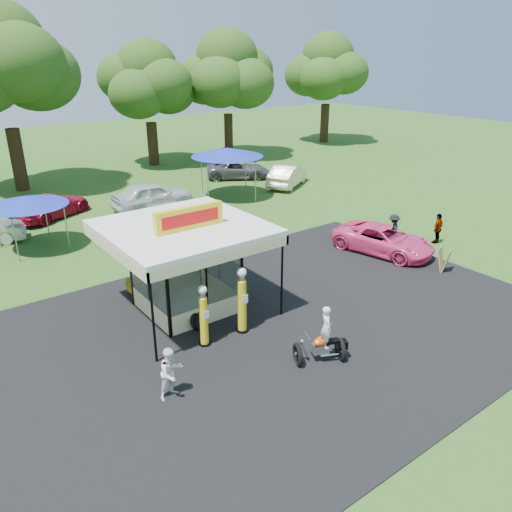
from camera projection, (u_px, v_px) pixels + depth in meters
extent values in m
plane|color=#2D541A|center=(315.00, 349.00, 16.53)|extent=(120.00, 120.00, 0.00)
cube|color=black|center=(277.00, 324.00, 18.00)|extent=(20.00, 14.00, 0.04)
cube|color=white|center=(188.00, 308.00, 19.12)|extent=(3.00, 3.00, 0.06)
cube|color=white|center=(183.00, 227.00, 17.87)|extent=(5.40, 5.40, 0.18)
cube|color=yellow|center=(189.00, 218.00, 17.31)|extent=(2.60, 0.25, 0.80)
cube|color=red|center=(191.00, 219.00, 17.22)|extent=(2.21, 0.02, 0.45)
cylinder|color=black|center=(153.00, 318.00, 15.22)|extent=(0.08, 0.08, 3.20)
cylinder|color=black|center=(282.00, 276.00, 18.04)|extent=(0.08, 0.08, 3.20)
cylinder|color=black|center=(205.00, 344.00, 16.74)|extent=(0.41, 0.41, 0.09)
cylinder|color=yellow|center=(204.00, 321.00, 16.40)|extent=(0.28, 0.28, 1.69)
cylinder|color=silver|center=(203.00, 295.00, 16.04)|extent=(0.19, 0.19, 0.19)
sphere|color=white|center=(202.00, 290.00, 15.97)|extent=(0.30, 0.30, 0.30)
cube|color=white|center=(206.00, 315.00, 16.16)|extent=(0.21, 0.02, 0.28)
cylinder|color=black|center=(242.00, 330.00, 17.54)|extent=(0.46, 0.46, 0.10)
cylinder|color=yellow|center=(242.00, 305.00, 17.16)|extent=(0.31, 0.31, 1.87)
cylinder|color=silver|center=(242.00, 278.00, 16.77)|extent=(0.21, 0.21, 0.21)
sphere|color=white|center=(242.00, 272.00, 16.69)|extent=(0.33, 0.33, 0.33)
cube|color=white|center=(245.00, 299.00, 16.91)|extent=(0.23, 0.02, 0.31)
torus|color=black|center=(298.00, 355.00, 15.64)|extent=(0.47, 0.78, 0.79)
torus|color=black|center=(340.00, 350.00, 15.91)|extent=(0.47, 0.78, 0.79)
cube|color=silver|center=(321.00, 348.00, 15.73)|extent=(0.58, 0.46, 0.28)
ellipsoid|color=#DC530F|center=(321.00, 341.00, 15.63)|extent=(0.60, 0.34, 0.28)
cube|color=black|center=(331.00, 341.00, 15.71)|extent=(0.57, 0.44, 0.09)
cube|color=black|center=(341.00, 344.00, 15.84)|extent=(0.43, 0.43, 0.26)
cylinder|color=silver|center=(302.00, 345.00, 15.54)|extent=(0.40, 0.23, 0.84)
cylinder|color=silver|center=(307.00, 336.00, 15.44)|extent=(0.28, 0.53, 0.05)
sphere|color=silver|center=(302.00, 341.00, 15.48)|extent=(0.15, 0.15, 0.15)
imported|color=white|center=(326.00, 327.00, 15.47)|extent=(0.52, 0.61, 1.41)
torus|color=black|center=(201.00, 321.00, 17.56)|extent=(0.74, 0.57, 0.70)
torus|color=black|center=(196.00, 320.00, 17.60)|extent=(0.75, 0.63, 0.70)
cube|color=#593819|center=(447.00, 261.00, 22.05)|extent=(0.67, 0.47, 1.09)
cube|color=#593819|center=(441.00, 259.00, 22.24)|extent=(0.67, 0.47, 1.09)
imported|color=yellow|center=(161.00, 278.00, 20.57)|extent=(2.82, 1.13, 0.96)
imported|color=#FD448A|center=(383.00, 240.00, 24.13)|extent=(3.25, 5.24, 1.35)
imported|color=white|center=(171.00, 373.00, 13.98)|extent=(0.86, 0.72, 1.58)
imported|color=black|center=(393.00, 230.00, 25.14)|extent=(1.15, 1.14, 1.59)
imported|color=gray|center=(438.00, 228.00, 25.32)|extent=(0.97, 0.53, 1.58)
imported|color=#A90D27|center=(51.00, 206.00, 29.29)|extent=(5.25, 4.07, 1.42)
imported|color=silver|center=(153.00, 196.00, 30.78)|extent=(5.03, 2.10, 1.70)
imported|color=#4D4D4F|center=(238.00, 170.00, 38.28)|extent=(5.29, 4.48, 1.35)
imported|color=beige|center=(288.00, 175.00, 36.10)|extent=(4.88, 3.82, 1.55)
cylinder|color=gray|center=(0.00, 226.00, 24.79)|extent=(0.05, 0.05, 2.12)
cylinder|color=gray|center=(50.00, 217.00, 26.14)|extent=(0.05, 0.05, 2.12)
cylinder|color=gray|center=(11.00, 240.00, 22.98)|extent=(0.05, 0.05, 2.12)
cylinder|color=gray|center=(65.00, 230.00, 24.33)|extent=(0.05, 0.05, 2.12)
cube|color=#182CA1|center=(28.00, 206.00, 24.14)|extent=(2.65, 2.65, 0.11)
cone|color=#182CA1|center=(27.00, 201.00, 24.03)|extent=(3.81, 3.81, 0.44)
cylinder|color=gray|center=(196.00, 177.00, 33.41)|extent=(0.07, 0.07, 2.62)
cylinder|color=gray|center=(234.00, 171.00, 35.11)|extent=(0.07, 0.07, 2.62)
cylinder|color=gray|center=(221.00, 186.00, 31.13)|extent=(0.07, 0.07, 2.62)
cylinder|color=gray|center=(260.00, 179.00, 32.83)|extent=(0.07, 0.07, 2.62)
cube|color=#182CA1|center=(227.00, 157.00, 32.59)|extent=(3.28, 3.28, 0.13)
cone|color=#182CA1|center=(227.00, 152.00, 32.46)|extent=(4.72, 4.72, 0.55)
cylinder|color=black|center=(18.00, 160.00, 34.54)|extent=(0.91, 0.91, 4.27)
ellipsoid|color=#224413|center=(2.00, 75.00, 32.41)|extent=(10.24, 10.24, 8.78)
cylinder|color=black|center=(153.00, 144.00, 42.48)|extent=(0.89, 0.89, 3.56)
ellipsoid|color=#224413|center=(148.00, 88.00, 40.74)|extent=(8.30, 8.30, 7.11)
cylinder|color=black|center=(229.00, 136.00, 45.46)|extent=(0.78, 0.78, 3.88)
ellipsoid|color=#224413|center=(227.00, 78.00, 43.56)|extent=(9.05, 9.05, 7.75)
cylinder|color=black|center=(324.00, 123.00, 53.02)|extent=(0.89, 0.89, 3.94)
ellipsoid|color=#224413|center=(327.00, 74.00, 51.14)|extent=(8.89, 8.89, 7.62)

